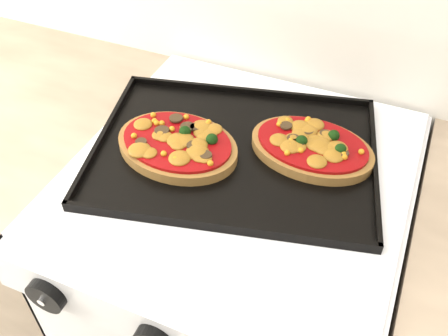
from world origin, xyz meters
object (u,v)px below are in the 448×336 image
at_px(baking_tray, 235,150).
at_px(stove, 237,303).
at_px(pizza_left, 177,144).
at_px(pizza_right, 312,146).

bearing_deg(baking_tray, stove, -60.65).
height_order(baking_tray, pizza_left, pizza_left).
xyz_separation_m(stove, pizza_right, (0.11, 0.07, 0.48)).
bearing_deg(pizza_right, pizza_left, -158.49).
bearing_deg(stove, pizza_right, 34.96).
distance_m(stove, baking_tray, 0.47).
relative_size(stove, pizza_right, 4.04).
bearing_deg(stove, baking_tray, 132.57).
xyz_separation_m(stove, pizza_left, (-0.12, -0.01, 0.48)).
height_order(baking_tray, pizza_right, pizza_right).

